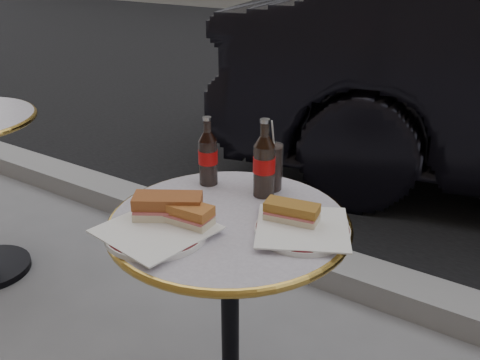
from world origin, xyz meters
The scene contains 10 objects.
curb centered at (0.00, 0.90, 0.05)m, with size 40.00×0.20×0.12m, color gray.
bistro_table centered at (0.00, 0.00, 0.37)m, with size 0.62×0.62×0.73m, color #BAB2C4, non-canonical shape.
plate_left centered at (-0.10, -0.17, 0.74)m, with size 0.25×0.25×0.01m, color white.
plate_right centered at (0.19, 0.04, 0.74)m, with size 0.23×0.23×0.01m, color white.
sandwich_left_a centered at (-0.11, -0.10, 0.77)m, with size 0.17×0.08×0.06m, color brown.
sandwich_left_b centered at (-0.06, -0.10, 0.77)m, with size 0.14×0.07×0.05m, color #AD632C.
sandwich_right centered at (0.15, 0.05, 0.77)m, with size 0.13×0.06×0.05m, color #9B6727.
cola_bottle_left centered at (-0.17, 0.14, 0.83)m, with size 0.06×0.06×0.20m, color black, non-canonical shape.
cola_bottle_right centered at (0.00, 0.16, 0.84)m, with size 0.06×0.06×0.22m, color black, non-canonical shape.
cola_glass centered at (0.00, 0.21, 0.80)m, with size 0.07×0.07×0.13m, color black.
Camera 1 is at (0.68, -0.98, 1.38)m, focal length 40.00 mm.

